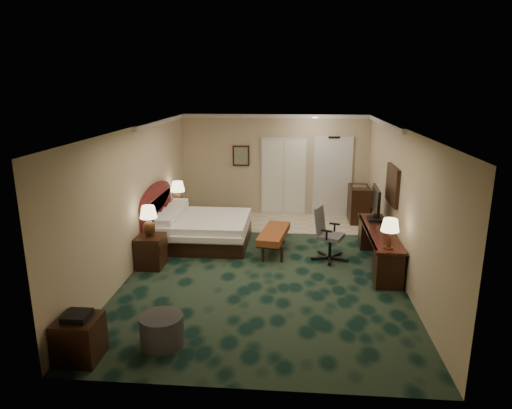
# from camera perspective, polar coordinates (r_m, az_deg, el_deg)

# --- Properties ---
(floor) EXTENTS (5.00, 7.50, 0.00)m
(floor) POSITION_cam_1_polar(r_m,az_deg,el_deg) (9.07, 1.18, -7.69)
(floor) COLOR black
(floor) RESTS_ON ground
(ceiling) EXTENTS (5.00, 7.50, 0.00)m
(ceiling) POSITION_cam_1_polar(r_m,az_deg,el_deg) (8.40, 1.28, 9.55)
(ceiling) COLOR silver
(ceiling) RESTS_ON wall_back
(wall_back) EXTENTS (5.00, 0.00, 2.70)m
(wall_back) POSITION_cam_1_polar(r_m,az_deg,el_deg) (12.30, 2.33, 4.93)
(wall_back) COLOR #B8AB90
(wall_back) RESTS_ON ground
(wall_front) EXTENTS (5.00, 0.00, 2.70)m
(wall_front) POSITION_cam_1_polar(r_m,az_deg,el_deg) (5.10, -1.46, -9.87)
(wall_front) COLOR #B8AB90
(wall_front) RESTS_ON ground
(wall_left) EXTENTS (0.00, 7.50, 2.70)m
(wall_left) POSITION_cam_1_polar(r_m,az_deg,el_deg) (9.13, -14.63, 0.91)
(wall_left) COLOR #B8AB90
(wall_left) RESTS_ON ground
(wall_right) EXTENTS (0.00, 7.50, 2.70)m
(wall_right) POSITION_cam_1_polar(r_m,az_deg,el_deg) (8.85, 17.61, 0.24)
(wall_right) COLOR #B8AB90
(wall_right) RESTS_ON ground
(crown_molding) EXTENTS (5.00, 7.50, 0.10)m
(crown_molding) POSITION_cam_1_polar(r_m,az_deg,el_deg) (8.41, 1.28, 9.22)
(crown_molding) COLOR silver
(crown_molding) RESTS_ON wall_back
(tile_patch) EXTENTS (3.20, 1.70, 0.01)m
(tile_patch) POSITION_cam_1_polar(r_m,az_deg,el_deg) (11.78, 6.46, -2.34)
(tile_patch) COLOR beige
(tile_patch) RESTS_ON ground
(headboard) EXTENTS (0.12, 2.00, 1.40)m
(headboard) POSITION_cam_1_polar(r_m,az_deg,el_deg) (10.20, -12.25, -1.28)
(headboard) COLOR #4B0F12
(headboard) RESTS_ON ground
(entry_door) EXTENTS (1.02, 0.06, 2.18)m
(entry_door) POSITION_cam_1_polar(r_m,az_deg,el_deg) (12.36, 9.52, 3.36)
(entry_door) COLOR silver
(entry_door) RESTS_ON ground
(closet_doors) EXTENTS (1.20, 0.06, 2.10)m
(closet_doors) POSITION_cam_1_polar(r_m,az_deg,el_deg) (12.31, 3.47, 3.50)
(closet_doors) COLOR silver
(closet_doors) RESTS_ON ground
(wall_art) EXTENTS (0.45, 0.06, 0.55)m
(wall_art) POSITION_cam_1_polar(r_m,az_deg,el_deg) (12.29, -1.88, 6.10)
(wall_art) COLOR #51665F
(wall_art) RESTS_ON wall_back
(wall_mirror) EXTENTS (0.05, 0.95, 0.75)m
(wall_mirror) POSITION_cam_1_polar(r_m,az_deg,el_deg) (9.36, 16.69, 2.36)
(wall_mirror) COLOR white
(wall_mirror) RESTS_ON wall_right
(bed) EXTENTS (1.93, 1.79, 0.61)m
(bed) POSITION_cam_1_polar(r_m,az_deg,el_deg) (10.25, -6.43, -3.24)
(bed) COLOR white
(bed) RESTS_ON ground
(nightstand_near) EXTENTS (0.50, 0.58, 0.63)m
(nightstand_near) POSITION_cam_1_polar(r_m,az_deg,el_deg) (9.17, -13.00, -5.71)
(nightstand_near) COLOR black
(nightstand_near) RESTS_ON ground
(nightstand_far) EXTENTS (0.43, 0.49, 0.53)m
(nightstand_far) POSITION_cam_1_polar(r_m,az_deg,el_deg) (11.41, -9.53, -1.67)
(nightstand_far) COLOR black
(nightstand_far) RESTS_ON ground
(lamp_near) EXTENTS (0.40, 0.40, 0.62)m
(lamp_near) POSITION_cam_1_polar(r_m,az_deg,el_deg) (8.91, -13.24, -2.09)
(lamp_near) COLOR black
(lamp_near) RESTS_ON nightstand_near
(lamp_far) EXTENTS (0.41, 0.41, 0.65)m
(lamp_far) POSITION_cam_1_polar(r_m,az_deg,el_deg) (11.29, -9.72, 1.24)
(lamp_far) COLOR black
(lamp_far) RESTS_ON nightstand_far
(bed_bench) EXTENTS (0.68, 1.44, 0.47)m
(bed_bench) POSITION_cam_1_polar(r_m,az_deg,el_deg) (9.74, 2.23, -4.58)
(bed_bench) COLOR brown
(bed_bench) RESTS_ON ground
(ottoman) EXTENTS (0.74, 0.74, 0.43)m
(ottoman) POSITION_cam_1_polar(r_m,az_deg,el_deg) (6.60, -11.68, -15.14)
(ottoman) COLOR #313132
(ottoman) RESTS_ON ground
(side_table) EXTENTS (0.53, 0.53, 0.58)m
(side_table) POSITION_cam_1_polar(r_m,az_deg,el_deg) (6.56, -21.20, -15.38)
(side_table) COLOR black
(side_table) RESTS_ON ground
(desk) EXTENTS (0.53, 2.45, 0.71)m
(desk) POSITION_cam_1_polar(r_m,az_deg,el_deg) (9.33, 15.08, -5.24)
(desk) COLOR black
(desk) RESTS_ON ground
(tv) EXTENTS (0.10, 0.90, 0.70)m
(tv) POSITION_cam_1_polar(r_m,az_deg,el_deg) (9.81, 14.73, 0.08)
(tv) COLOR black
(tv) RESTS_ON desk
(desk_lamp) EXTENTS (0.35, 0.35, 0.55)m
(desk_lamp) POSITION_cam_1_polar(r_m,az_deg,el_deg) (8.19, 16.36, -3.52)
(desk_lamp) COLOR black
(desk_lamp) RESTS_ON desk
(desk_chair) EXTENTS (0.81, 0.78, 1.08)m
(desk_chair) POSITION_cam_1_polar(r_m,az_deg,el_deg) (9.33, 9.30, -3.69)
(desk_chair) COLOR #525357
(desk_chair) RESTS_ON ground
(minibar) EXTENTS (0.49, 0.87, 0.92)m
(minibar) POSITION_cam_1_polar(r_m,az_deg,el_deg) (12.06, 12.70, 0.04)
(minibar) COLOR black
(minibar) RESTS_ON ground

